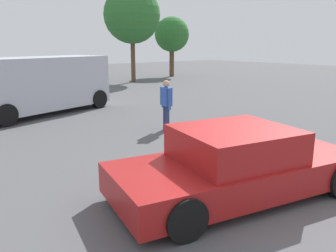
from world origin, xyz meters
TOP-DOWN VIEW (x-y plane):
  - ground_plane at (0.00, 0.00)m, footprint 80.00×80.00m
  - sedan_foreground at (-0.05, 0.22)m, footprint 4.83×2.74m
  - van_white at (-0.12, 9.94)m, footprint 5.72×3.46m
  - pedestrian at (1.94, 4.75)m, footprint 0.33×0.56m
  - tree_back_left at (14.03, 19.25)m, footprint 2.86×2.86m
  - tree_far_right at (9.02, 17.49)m, footprint 3.94×3.94m

SIDE VIEW (x-z plane):
  - ground_plane at x=0.00m, z-range 0.00..0.00m
  - sedan_foreground at x=-0.05m, z-range -0.05..1.19m
  - pedestrian at x=1.94m, z-range 0.14..1.72m
  - van_white at x=-0.12m, z-range 0.09..2.27m
  - tree_back_left at x=14.03m, z-range 0.99..5.90m
  - tree_far_right at x=9.02m, z-range 1.33..7.96m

